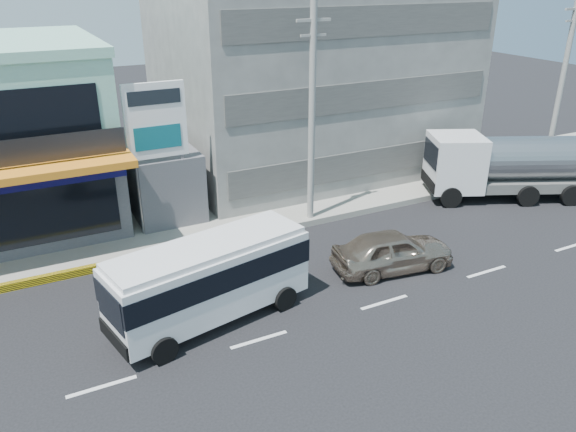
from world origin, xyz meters
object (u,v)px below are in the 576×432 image
object	(u,v)px
concrete_building	(309,48)
sedan	(393,251)
billboard	(157,129)
utility_pole_far	(561,86)
minibus	(209,275)
satellite_dish	(160,148)
tanker_truck	(505,165)
utility_pole_near	(312,117)

from	to	relation	value
concrete_building	sedan	bearing A→B (deg)	-104.08
billboard	utility_pole_far	size ratio (longest dim) A/B	0.69
minibus	billboard	bearing A→B (deg)	86.45
billboard	minibus	size ratio (longest dim) A/B	0.95
satellite_dish	minibus	bearing A→B (deg)	-95.96
billboard	tanker_truck	distance (m)	17.73
utility_pole_near	sedan	bearing A→B (deg)	-82.52
concrete_building	tanker_truck	xyz separation A→B (m)	(6.60, -9.29, -5.18)
billboard	utility_pole_far	bearing A→B (deg)	-4.57
satellite_dish	sedan	xyz separation A→B (m)	(6.72, -9.08, -2.74)
satellite_dish	minibus	size ratio (longest dim) A/B	0.21
minibus	sedan	distance (m)	7.73
billboard	satellite_dish	bearing A→B (deg)	74.48
billboard	minibus	world-z (taller)	billboard
satellite_dish	billboard	distance (m)	2.31
concrete_building	utility_pole_near	distance (m)	8.79
utility_pole_near	billboard	bearing A→B (deg)	164.52
concrete_building	billboard	size ratio (longest dim) A/B	2.32
minibus	sedan	xyz separation A→B (m)	(7.68, 0.08, -0.90)
utility_pole_near	sedan	world-z (taller)	utility_pole_near
concrete_building	billboard	xyz separation A→B (m)	(-10.50, -5.80, -2.07)
concrete_building	billboard	world-z (taller)	concrete_building
concrete_building	utility_pole_far	xyz separation A→B (m)	(12.00, -7.60, -1.85)
billboard	sedan	bearing A→B (deg)	-45.24
concrete_building	utility_pole_near	world-z (taller)	concrete_building
satellite_dish	sedan	distance (m)	11.63
utility_pole_far	billboard	bearing A→B (deg)	175.43
billboard	utility_pole_far	distance (m)	22.57
satellite_dish	tanker_truck	size ratio (longest dim) A/B	0.17
billboard	sedan	size ratio (longest dim) A/B	1.41
satellite_dish	billboard	bearing A→B (deg)	-105.52
minibus	sedan	size ratio (longest dim) A/B	1.48
billboard	tanker_truck	xyz separation A→B (m)	(17.10, -3.49, -3.10)
satellite_dish	utility_pole_far	size ratio (longest dim) A/B	0.15
concrete_building	billboard	bearing A→B (deg)	-151.08
concrete_building	sedan	xyz separation A→B (m)	(-3.28, -13.08, -6.17)
sedan	tanker_truck	size ratio (longest dim) A/B	0.55
utility_pole_far	sedan	size ratio (longest dim) A/B	2.04
sedan	tanker_truck	xyz separation A→B (m)	(9.88, 3.79, 0.99)
billboard	tanker_truck	world-z (taller)	billboard
concrete_building	satellite_dish	distance (m)	11.30
sedan	satellite_dish	bearing A→B (deg)	44.57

